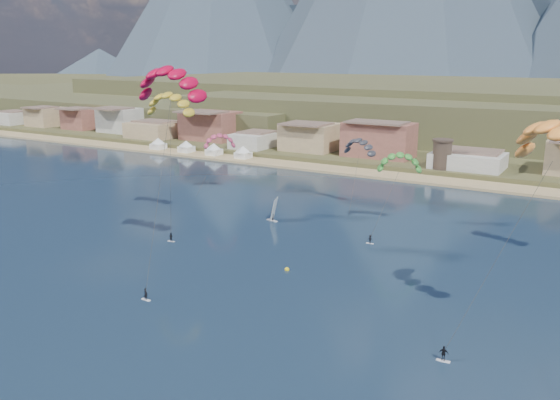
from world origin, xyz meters
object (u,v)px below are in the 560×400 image
object	(u,v)px
kitesurfer_green	(400,160)
buoy	(287,269)
kitesurfer_orange	(555,136)
windsurfer	(273,214)
watchtower	(442,154)
kitesurfer_red	(170,78)
kitesurfer_yellow	(170,101)

from	to	relation	value
kitesurfer_green	buoy	distance (m)	35.46
kitesurfer_orange	windsurfer	distance (m)	65.56
watchtower	buoy	world-z (taller)	watchtower
kitesurfer_orange	windsurfer	size ratio (longest dim) A/B	5.87
kitesurfer_orange	kitesurfer_green	size ratio (longest dim) A/B	1.59
kitesurfer_red	windsurfer	size ratio (longest dim) A/B	6.99
kitesurfer_orange	buoy	distance (m)	45.20
kitesurfer_green	buoy	size ratio (longest dim) A/B	23.62
kitesurfer_red	kitesurfer_yellow	xyz separation A→B (m)	(-16.43, 18.27, -5.25)
kitesurfer_red	windsurfer	bearing A→B (deg)	90.03
kitesurfer_yellow	watchtower	bearing A→B (deg)	65.98
kitesurfer_orange	kitesurfer_green	distance (m)	49.54
watchtower	kitesurfer_yellow	size ratio (longest dim) A/B	0.30
windsurfer	kitesurfer_orange	bearing A→B (deg)	-27.89
buoy	windsurfer	bearing A→B (deg)	125.93
kitesurfer_red	kitesurfer_green	world-z (taller)	kitesurfer_red
windsurfer	kitesurfer_yellow	bearing A→B (deg)	-144.29
kitesurfer_orange	buoy	xyz separation A→B (m)	(-37.35, 5.49, -24.87)
watchtower	kitesurfer_orange	world-z (taller)	kitesurfer_orange
kitesurfer_red	kitesurfer_yellow	bearing A→B (deg)	131.96
kitesurfer_red	kitesurfer_yellow	world-z (taller)	kitesurfer_red
kitesurfer_yellow	windsurfer	xyz separation A→B (m)	(16.41, 11.80, -23.44)
kitesurfer_red	kitesurfer_orange	bearing A→B (deg)	1.51
kitesurfer_orange	kitesurfer_green	world-z (taller)	kitesurfer_orange
watchtower	windsurfer	xyz separation A→B (m)	(-17.39, -64.04, -4.82)
buoy	watchtower	bearing A→B (deg)	89.59
kitesurfer_green	kitesurfer_red	bearing A→B (deg)	-121.36
watchtower	kitesurfer_orange	distance (m)	101.42
kitesurfer_yellow	buoy	bearing A→B (deg)	-18.88
kitesurfer_red	buoy	distance (m)	35.14
watchtower	windsurfer	size ratio (longest dim) A/B	1.76
kitesurfer_red	watchtower	bearing A→B (deg)	79.54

